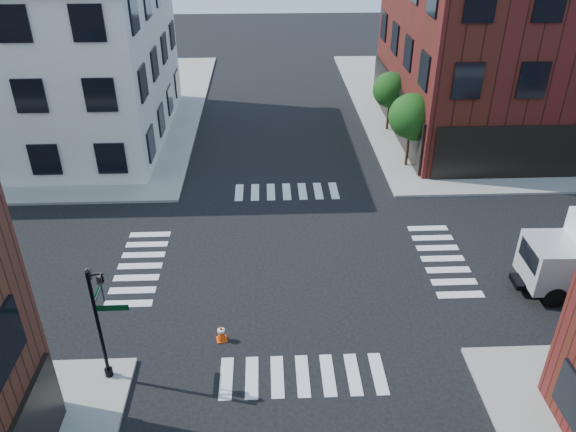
# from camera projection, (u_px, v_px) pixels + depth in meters

# --- Properties ---
(ground) EXTENTS (120.00, 120.00, 0.00)m
(ground) POSITION_uv_depth(u_px,v_px,m) (293.00, 262.00, 25.90)
(ground) COLOR black
(ground) RESTS_ON ground
(sidewalk_ne) EXTENTS (30.00, 30.00, 0.15)m
(sidewalk_ne) POSITION_uv_depth(u_px,v_px,m) (542.00, 104.00, 44.74)
(sidewalk_ne) COLOR gray
(sidewalk_ne) RESTS_ON ground
(sidewalk_nw) EXTENTS (30.00, 30.00, 0.15)m
(sidewalk_nw) POSITION_uv_depth(u_px,v_px,m) (7.00, 112.00, 43.20)
(sidewalk_nw) COLOR gray
(sidewalk_nw) RESTS_ON ground
(tree_near) EXTENTS (2.69, 2.69, 4.49)m
(tree_near) POSITION_uv_depth(u_px,v_px,m) (412.00, 119.00, 33.18)
(tree_near) COLOR black
(tree_near) RESTS_ON ground
(tree_far) EXTENTS (2.43, 2.43, 4.07)m
(tree_far) POSITION_uv_depth(u_px,v_px,m) (391.00, 92.00, 38.50)
(tree_far) COLOR black
(tree_far) RESTS_ON ground
(signal_pole) EXTENTS (1.29, 1.24, 4.60)m
(signal_pole) POSITION_uv_depth(u_px,v_px,m) (100.00, 313.00, 18.45)
(signal_pole) COLOR black
(signal_pole) RESTS_ON ground
(traffic_cone) EXTENTS (0.46, 0.46, 0.72)m
(traffic_cone) POSITION_uv_depth(u_px,v_px,m) (221.00, 333.00, 21.29)
(traffic_cone) COLOR #EA460A
(traffic_cone) RESTS_ON ground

